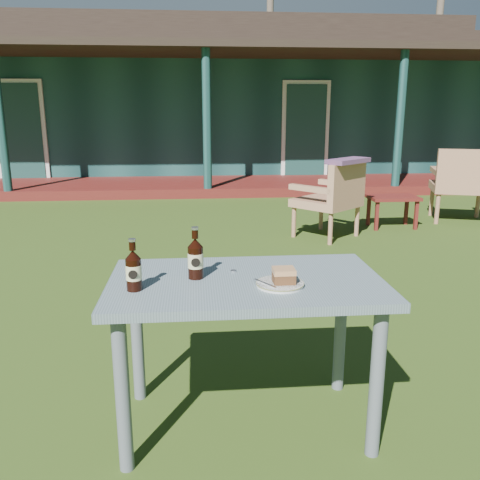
{
  "coord_description": "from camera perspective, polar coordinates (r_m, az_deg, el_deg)",
  "views": [
    {
      "loc": [
        -0.21,
        -3.71,
        1.44
      ],
      "look_at": [
        0.0,
        -1.3,
        0.82
      ],
      "focal_mm": 38.0,
      "sensor_mm": 36.0,
      "label": 1
    }
  ],
  "objects": [
    {
      "name": "ground",
      "position": [
        3.98,
        -1.67,
        -6.81
      ],
      "size": [
        80.0,
        80.0,
        0.0
      ],
      "primitive_type": "plane",
      "color": "#334916"
    },
    {
      "name": "cola_bottle_near",
      "position": [
        2.23,
        -5.02,
        -2.02
      ],
      "size": [
        0.07,
        0.07,
        0.23
      ],
      "color": "black",
      "rests_on": "cafe_table"
    },
    {
      "name": "cafe_table",
      "position": [
        2.27,
        0.68,
        -6.81
      ],
      "size": [
        1.2,
        0.7,
        0.72
      ],
      "color": "slate",
      "rests_on": "ground"
    },
    {
      "name": "tree_right",
      "position": [
        23.23,
        21.61,
        23.54
      ],
      "size": [
        0.28,
        0.28,
        11.0
      ],
      "primitive_type": "cylinder",
      "color": "brown",
      "rests_on": "ground"
    },
    {
      "name": "floral_throw",
      "position": [
        5.75,
        12.06,
        8.69
      ],
      "size": [
        0.59,
        0.55,
        0.05
      ],
      "primitive_type": "cube",
      "rotation": [
        0.0,
        0.0,
        3.86
      ],
      "color": "#5E3B60",
      "rests_on": "armchair_left"
    },
    {
      "name": "cake_slice",
      "position": [
        2.15,
        4.93,
        -3.97
      ],
      "size": [
        0.09,
        0.09,
        0.06
      ],
      "color": "#513019",
      "rests_on": "plate"
    },
    {
      "name": "side_table",
      "position": [
        6.64,
        16.78,
        4.25
      ],
      "size": [
        0.6,
        0.4,
        0.4
      ],
      "color": "#581915",
      "rests_on": "ground"
    },
    {
      "name": "pavilion",
      "position": [
        13.1,
        -4.3,
        15.1
      ],
      "size": [
        15.8,
        8.3,
        3.45
      ],
      "color": "#173B39",
      "rests_on": "ground"
    },
    {
      "name": "cola_bottle_far",
      "position": [
        2.12,
        -11.86,
        -3.3
      ],
      "size": [
        0.06,
        0.07,
        0.22
      ],
      "color": "black",
      "rests_on": "cafe_table"
    },
    {
      "name": "fork",
      "position": [
        2.13,
        2.83,
        -4.89
      ],
      "size": [
        0.08,
        0.13,
        0.0
      ],
      "primitive_type": "cube",
      "rotation": [
        0.0,
        0.0,
        0.56
      ],
      "color": "silver",
      "rests_on": "plate"
    },
    {
      "name": "tree_mid",
      "position": [
        22.68,
        3.38,
        22.77
      ],
      "size": [
        0.28,
        0.28,
        9.5
      ],
      "primitive_type": "cylinder",
      "color": "brown",
      "rests_on": "ground"
    },
    {
      "name": "bottle_cap",
      "position": [
        2.33,
        -0.73,
        -3.51
      ],
      "size": [
        0.03,
        0.03,
        0.01
      ],
      "primitive_type": "cylinder",
      "color": "silver",
      "rests_on": "cafe_table"
    },
    {
      "name": "armchair_left",
      "position": [
        5.89,
        10.4,
        4.91
      ],
      "size": [
        0.89,
        0.88,
        0.87
      ],
      "color": "#A67353",
      "rests_on": "ground"
    },
    {
      "name": "armchair_right",
      "position": [
        7.24,
        23.7,
        6.07
      ],
      "size": [
        0.89,
        0.86,
        0.96
      ],
      "color": "#A67353",
      "rests_on": "ground"
    },
    {
      "name": "plate",
      "position": [
        2.16,
        4.51,
        -4.94
      ],
      "size": [
        0.2,
        0.2,
        0.01
      ],
      "color": "silver",
      "rests_on": "cafe_table"
    }
  ]
}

